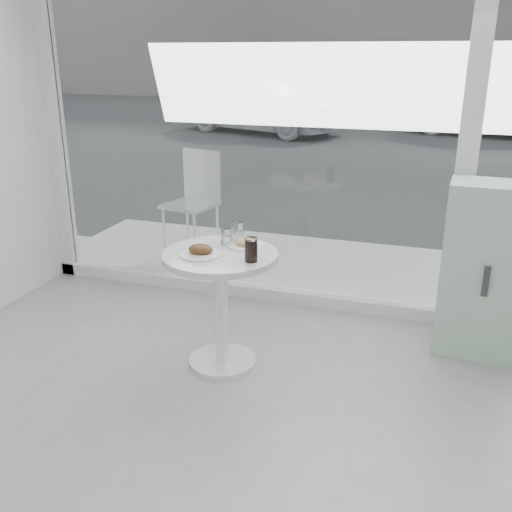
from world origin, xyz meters
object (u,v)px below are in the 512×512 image
(water_tumbler_b, at_px, (237,233))
(plate_fritter, at_px, (201,251))
(patio_chair, at_px, (195,196))
(plate_donut, at_px, (246,243))
(cola_glass, at_px, (251,250))
(car_white, at_px, (260,103))
(main_table, at_px, (221,286))
(car_silver, at_px, (494,107))
(water_tumbler_a, at_px, (226,238))
(mint_cabinet, at_px, (484,271))

(water_tumbler_b, bearing_deg, plate_fritter, -109.26)
(patio_chair, bearing_deg, water_tumbler_b, -44.71)
(plate_donut, height_order, cola_glass, cola_glass)
(patio_chair, distance_m, plate_donut, 2.05)
(car_white, relative_size, water_tumbler_b, 32.87)
(main_table, xyz_separation_m, plate_fritter, (-0.09, -0.08, 0.25))
(car_silver, xyz_separation_m, cola_glass, (-2.04, -12.45, 0.14))
(plate_donut, bearing_deg, patio_chair, 123.41)
(patio_chair, bearing_deg, car_silver, 85.49)
(patio_chair, xyz_separation_m, water_tumbler_a, (0.99, -1.71, 0.20))
(plate_fritter, relative_size, water_tumbler_b, 1.85)
(car_silver, xyz_separation_m, water_tumbler_b, (-2.25, -12.12, 0.13))
(car_white, distance_m, plate_donut, 11.50)
(car_white, distance_m, cola_glass, 11.78)
(car_white, height_order, plate_donut, car_white)
(mint_cabinet, height_order, car_white, car_white)
(car_white, relative_size, water_tumbler_a, 40.90)
(patio_chair, relative_size, car_silver, 0.24)
(patio_chair, relative_size, water_tumbler_a, 9.41)
(car_silver, bearing_deg, car_white, 114.69)
(main_table, bearing_deg, patio_chair, 118.38)
(water_tumbler_a, relative_size, water_tumbler_b, 0.80)
(patio_chair, relative_size, car_white, 0.23)
(car_white, relative_size, car_silver, 1.03)
(water_tumbler_b, bearing_deg, main_table, -95.49)
(car_white, xyz_separation_m, water_tumbler_b, (3.36, -10.90, 0.08))
(patio_chair, height_order, car_white, car_white)
(main_table, relative_size, water_tumbler_b, 5.79)
(plate_fritter, xyz_separation_m, water_tumbler_b, (0.11, 0.32, 0.03))
(main_table, distance_m, patio_chair, 2.13)
(main_table, xyz_separation_m, mint_cabinet, (1.58, 0.70, 0.04))
(main_table, height_order, car_white, car_white)
(plate_donut, bearing_deg, water_tumbler_b, 140.46)
(car_white, xyz_separation_m, cola_glass, (3.57, -11.22, 0.10))
(main_table, xyz_separation_m, patio_chair, (-1.01, 1.87, 0.07))
(cola_glass, bearing_deg, main_table, 159.98)
(plate_donut, distance_m, cola_glass, 0.29)
(car_white, distance_m, water_tumbler_b, 11.40)
(main_table, distance_m, water_tumbler_a, 0.31)
(car_white, bearing_deg, cola_glass, -142.43)
(cola_glass, bearing_deg, plate_fritter, 179.58)
(plate_donut, height_order, water_tumbler_b, water_tumbler_b)
(water_tumbler_a, bearing_deg, car_white, 106.80)
(main_table, xyz_separation_m, plate_donut, (0.11, 0.17, 0.24))
(plate_fritter, bearing_deg, car_silver, 79.26)
(patio_chair, relative_size, cola_glass, 6.92)
(main_table, relative_size, mint_cabinet, 0.66)
(cola_glass, bearing_deg, plate_donut, 115.35)
(water_tumbler_a, bearing_deg, main_table, -82.03)
(main_table, bearing_deg, plate_fritter, -137.67)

